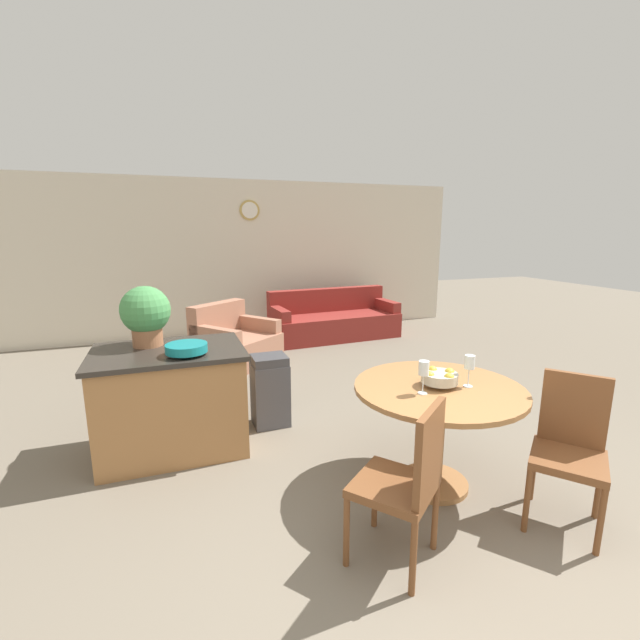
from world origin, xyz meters
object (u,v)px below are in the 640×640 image
Objects in this scene: kitchen_island at (172,400)px; armchair at (234,343)px; dining_table at (438,410)px; teal_bowl at (187,348)px; fruit_bowl at (440,377)px; dining_chair_near_right at (570,443)px; potted_plant at (146,313)px; wine_glass_right at (470,363)px; wine_glass_left at (424,369)px; couch at (334,321)px; trash_bin at (270,391)px; dining_chair_near_left at (407,478)px.

kitchen_island is 0.92× the size of armchair.
teal_bowl is at bearing 148.44° from dining_table.
fruit_bowl is 2.21m from kitchen_island.
dining_chair_near_right is 1.88× the size of potted_plant.
dining_chair_near_right is 4.20× the size of wine_glass_right.
dining_chair_near_right is at bearing -35.79° from teal_bowl.
couch is at bearing 75.94° from wine_glass_left.
trash_bin is (-1.08, 1.48, -0.60)m from wine_glass_right.
dining_table is 0.83m from dining_chair_near_left.
trash_bin is 0.31× the size of couch.
wine_glass_left is (-0.77, 0.52, 0.41)m from dining_chair_near_right.
potted_plant reaches higher than trash_bin.
teal_bowl is 0.55m from potted_plant.
dining_chair_near_right is 2.99m from kitchen_island.
wine_glass_right reaches higher than armchair.
kitchen_island is 0.91m from trash_bin.
wine_glass_left reaches higher than fruit_bowl.
wine_glass_left is 2.13m from kitchen_island.
teal_bowl is at bearing 15.15° from dining_chair_near_right.
teal_bowl is 4.29m from couch.
kitchen_island is 4.16m from couch.
dining_chair_near_right is 1.40× the size of trash_bin.
dining_chair_near_left is 0.89m from fruit_bowl.
couch is (0.93, 4.38, -0.56)m from fruit_bowl.
dining_chair_near_right is 0.43× the size of couch.
wine_glass_left is at bearing -39.22° from kitchen_island.
dining_table reaches higher than trash_bin.
dining_table is 1.24× the size of dining_chair_near_right.
dining_chair_near_left is 2.17m from kitchen_island.
kitchen_island is (-1.60, 1.31, -0.50)m from wine_glass_left.
dining_table is at bearing 158.49° from wine_glass_right.
fruit_bowl is at bearing 5.24° from dining_chair_near_right.
potted_plant reaches higher than wine_glass_right.
dining_chair_near_right reaches higher than kitchen_island.
kitchen_island is 0.76m from potted_plant.
potted_plant is 0.74× the size of trash_bin.
dining_chair_near_left is 4.20× the size of wine_glass_left.
fruit_bowl is at bearing -113.09° from armchair.
wine_glass_right is 0.17× the size of armchair.
potted_plant is 0.23× the size of couch.
teal_bowl is at bearing 148.46° from fruit_bowl.
armchair is at bearing 63.98° from potted_plant.
dining_chair_near_right is 0.89m from fruit_bowl.
dining_table is 3.65m from armchair.
wine_glass_right is 1.93m from trash_bin.
dining_chair_near_left is at bearing -147.04° from wine_glass_right.
wine_glass_right is at bearing -33.41° from kitchen_island.
dining_table is at bearing -34.51° from kitchen_island.
dining_chair_near_left is 0.73× the size of armchair.
armchair is (-1.85, -0.86, -0.00)m from couch.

